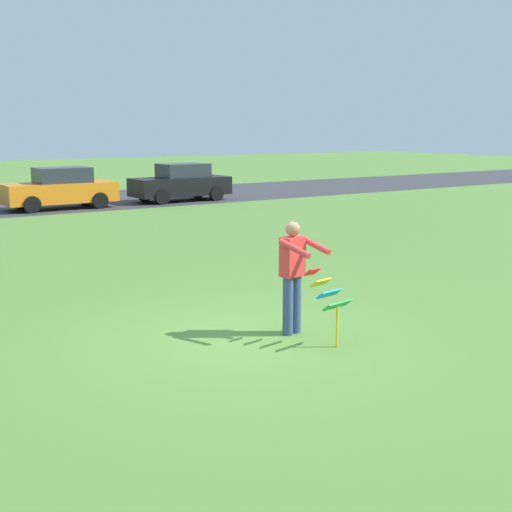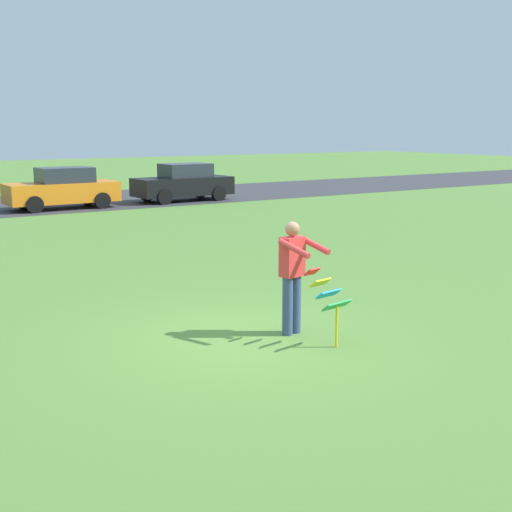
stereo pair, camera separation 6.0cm
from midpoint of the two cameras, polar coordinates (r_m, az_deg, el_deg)
name	(u,v)px [view 1 (the left image)]	position (r m, az deg, el deg)	size (l,w,h in m)	color
ground_plane	(251,337)	(10.22, -0.62, -6.87)	(120.00, 120.00, 0.00)	#568438
person_kite_flyer	(293,273)	(10.16, 3.00, -1.45)	(0.63, 0.72, 1.73)	#384772
kite_held	(329,296)	(9.75, 6.00, -3.37)	(0.53, 0.68, 1.09)	red
parked_car_orange	(60,189)	(27.27, -16.28, 5.46)	(4.22, 1.88, 1.60)	orange
parked_car_black	(181,183)	(29.21, -6.42, 6.15)	(4.25, 1.93, 1.60)	black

